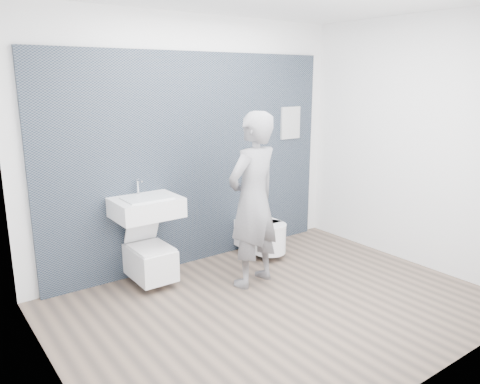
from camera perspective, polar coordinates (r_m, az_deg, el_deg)
ground at (r=4.62m, az=4.52°, el=-13.61°), size 4.00×4.00×0.00m
room_shell at (r=4.12m, az=4.98°, el=8.42°), size 4.00×4.00×4.00m
tile_wall at (r=5.71m, az=-5.21°, el=-8.10°), size 3.60×0.06×2.40m
washbasin at (r=4.87m, az=-11.33°, el=-1.78°), size 0.67×0.50×0.50m
toilet_square at (r=5.03m, az=-10.90°, el=-8.13°), size 0.39×0.56×0.72m
toilet_rounded at (r=5.72m, az=2.83°, el=-5.29°), size 0.39×0.67×0.36m
info_placard at (r=6.46m, az=5.81°, el=-5.46°), size 0.31×0.03×0.41m
visitor at (r=4.76m, az=1.59°, el=-1.03°), size 0.73×0.56×1.81m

